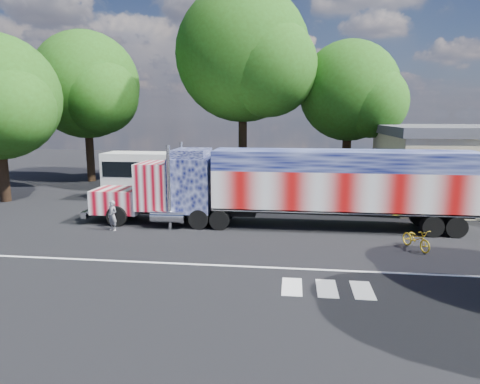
# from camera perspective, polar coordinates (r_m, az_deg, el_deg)

# --- Properties ---
(ground) EXTENTS (100.00, 100.00, 0.00)m
(ground) POSITION_cam_1_polar(r_m,az_deg,el_deg) (20.10, -1.06, -6.86)
(ground) COLOR black
(lane_markings) EXTENTS (30.00, 2.67, 0.01)m
(lane_markings) POSITION_cam_1_polar(r_m,az_deg,el_deg) (16.38, 3.07, -10.92)
(lane_markings) COLOR silver
(lane_markings) RESTS_ON ground
(semi_truck) EXTENTS (20.65, 3.26, 4.40)m
(semi_truck) POSITION_cam_1_polar(r_m,az_deg,el_deg) (22.77, 7.04, 0.96)
(semi_truck) COLOR black
(semi_truck) RESTS_ON ground
(coach_bus) EXTENTS (11.39, 2.65, 3.31)m
(coach_bus) POSITION_cam_1_polar(r_m,az_deg,el_deg) (29.91, -7.24, 2.12)
(coach_bus) COLOR silver
(coach_bus) RESTS_ON ground
(woman) EXTENTS (0.68, 0.58, 1.57)m
(woman) POSITION_cam_1_polar(r_m,az_deg,el_deg) (23.06, -16.65, -3.04)
(woman) COLOR slate
(woman) RESTS_ON ground
(bicycle) EXTENTS (1.29, 1.90, 0.95)m
(bicycle) POSITION_cam_1_polar(r_m,az_deg,el_deg) (20.69, 22.44, -5.80)
(bicycle) COLOR gold
(bicycle) RESTS_ON ground
(tree_nw_a) EXTENTS (9.66, 9.20, 13.05)m
(tree_nw_a) POSITION_cam_1_polar(r_m,az_deg,el_deg) (40.48, -19.70, 13.20)
(tree_nw_a) COLOR black
(tree_nw_a) RESTS_ON ground
(tree_n_mid) EXTENTS (11.34, 10.80, 16.10)m
(tree_n_mid) POSITION_cam_1_polar(r_m,az_deg,el_deg) (36.04, 0.66, 17.79)
(tree_n_mid) COLOR black
(tree_n_mid) RESTS_ON ground
(tree_ne_a) EXTENTS (8.29, 7.89, 11.72)m
(tree_ne_a) POSITION_cam_1_polar(r_m,az_deg,el_deg) (35.90, 14.56, 12.83)
(tree_ne_a) COLOR black
(tree_ne_a) RESTS_ON ground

